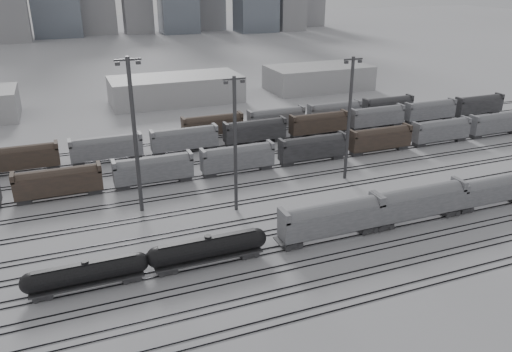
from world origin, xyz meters
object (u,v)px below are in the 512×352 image
object	(u,v)px
tank_car_b	(208,248)
hopper_car_a	(331,217)
hopper_car_c	(492,189)
light_mast_c	(235,142)
hopper_car_b	(419,201)
tank_car_a	(87,273)

from	to	relation	value
tank_car_b	hopper_car_a	size ratio (longest dim) A/B	1.04
hopper_car_c	light_mast_c	distance (m)	45.13
hopper_car_b	light_mast_c	world-z (taller)	light_mast_c
tank_car_a	hopper_car_c	distance (m)	67.10
hopper_car_a	hopper_car_c	bearing A→B (deg)	0.00
tank_car_a	light_mast_c	xyz separation A→B (m)	(25.42, 14.80, 9.92)
light_mast_c	hopper_car_b	bearing A→B (deg)	-29.55
tank_car_b	hopper_car_b	world-z (taller)	hopper_car_b
hopper_car_a	hopper_car_c	xyz separation A→B (m)	(31.69, 0.00, -0.45)
hopper_car_a	hopper_car_b	distance (m)	16.12
hopper_car_b	light_mast_c	size ratio (longest dim) A/B	0.72
tank_car_a	light_mast_c	size ratio (longest dim) A/B	0.69
tank_car_b	light_mast_c	bearing A→B (deg)	57.97
tank_car_a	light_mast_c	bearing A→B (deg)	30.21
light_mast_c	tank_car_a	bearing A→B (deg)	-149.79
tank_car_a	light_mast_c	distance (m)	31.04
tank_car_a	hopper_car_b	size ratio (longest dim) A/B	0.96
tank_car_a	hopper_car_b	xyz separation A→B (m)	(51.52, -0.00, 1.40)
tank_car_a	light_mast_c	world-z (taller)	light_mast_c
tank_car_b	hopper_car_a	distance (m)	19.28
hopper_car_b	hopper_car_c	size ratio (longest dim) A/B	1.15
tank_car_b	hopper_car_c	bearing A→B (deg)	-0.00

